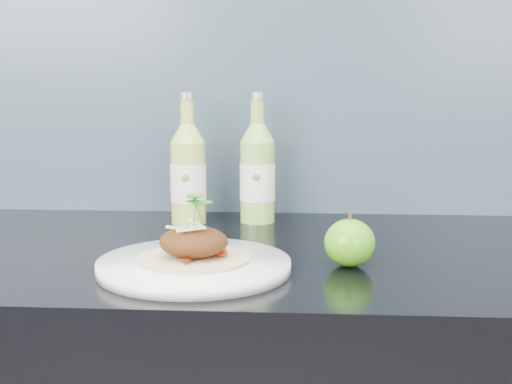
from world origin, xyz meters
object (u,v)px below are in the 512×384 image
(cider_bottle_left, at_px, (188,174))
(cider_bottle_right, at_px, (257,173))
(dinner_plate, at_px, (194,266))
(green_apple, at_px, (350,243))

(cider_bottle_left, relative_size, cider_bottle_right, 1.00)
(dinner_plate, xyz_separation_m, cider_bottle_left, (-0.06, 0.31, 0.08))
(green_apple, relative_size, cider_bottle_right, 0.35)
(dinner_plate, height_order, green_apple, green_apple)
(green_apple, height_order, cider_bottle_right, cider_bottle_right)
(cider_bottle_right, bearing_deg, green_apple, -77.50)
(cider_bottle_left, bearing_deg, green_apple, -68.64)
(green_apple, xyz_separation_m, cider_bottle_right, (-0.15, 0.29, 0.06))
(green_apple, relative_size, cider_bottle_left, 0.35)
(green_apple, xyz_separation_m, cider_bottle_left, (-0.27, 0.27, 0.06))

